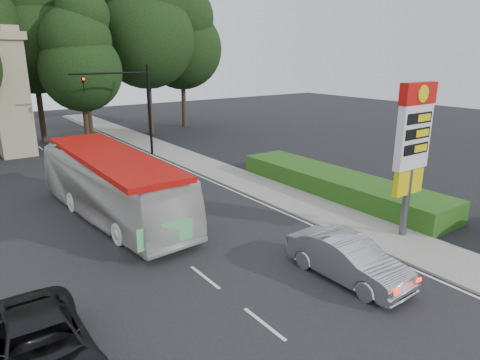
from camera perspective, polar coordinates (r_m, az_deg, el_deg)
ground at (r=13.50m, az=4.65°, el=-19.65°), size 120.00×120.00×0.00m
road_surface at (r=22.89m, az=-15.13°, el=-4.46°), size 14.00×80.00×0.02m
sidewalk_right at (r=26.78m, az=2.04°, el=-0.72°), size 3.00×80.00×0.12m
hedge at (r=25.81m, az=12.81°, el=-0.54°), size 3.00×14.00×1.20m
gas_station_pylon at (r=19.62m, az=22.09°, el=4.96°), size 2.10×0.45×6.85m
traffic_signal_mast at (r=34.86m, az=-14.06°, el=10.54°), size 6.10×0.35×7.20m
monument at (r=38.69m, az=-28.33°, el=10.28°), size 3.00×3.00×10.05m
tree_center_right at (r=44.11m, az=-26.35°, el=18.81°), size 9.24×9.24×18.15m
tree_east_near at (r=47.15m, az=-20.35°, el=17.55°), size 8.12×8.12×15.95m
tree_east_mid at (r=45.20m, az=-12.60°, el=20.36°), size 9.52×9.52×18.70m
tree_far_east at (r=49.12m, az=-7.85°, el=19.06°), size 8.68×8.68×17.05m
tree_monument_right at (r=39.22m, az=-20.61°, el=15.50°), size 6.72×6.72×13.20m
transit_bus at (r=22.04m, az=-16.66°, el=-0.84°), size 3.83×12.15×3.33m
sedan_silver at (r=16.27m, az=14.17°, el=-10.15°), size 1.84×4.89×1.59m
suv_charcoal at (r=12.76m, az=-25.04°, el=-19.64°), size 2.58×5.42×1.49m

